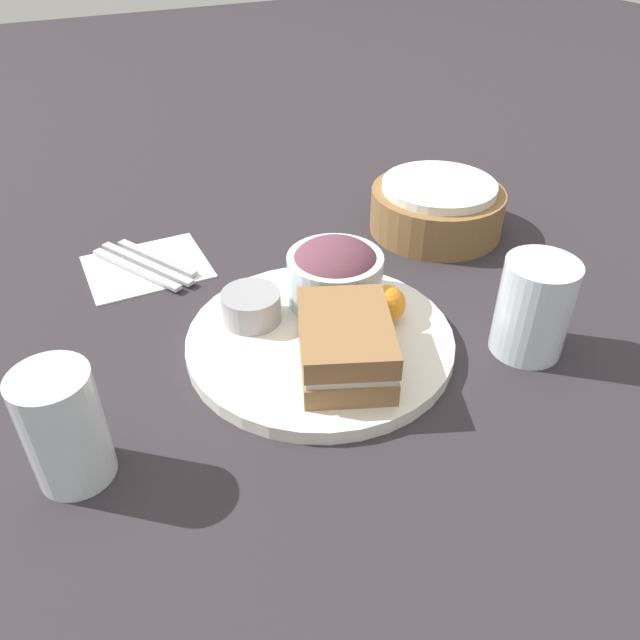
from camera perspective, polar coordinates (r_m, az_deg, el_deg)
ground_plane at (r=0.70m, az=0.00°, el=-2.38°), size 4.00×4.00×0.00m
plate at (r=0.69m, az=0.00°, el=-1.86°), size 0.30×0.30×0.02m
sandwich at (r=0.63m, az=2.03°, el=-2.30°), size 0.15×0.13×0.06m
salad_bowl at (r=0.72m, az=1.37°, el=4.35°), size 0.11×0.11×0.08m
dressing_cup at (r=0.71m, az=-6.30°, el=1.24°), size 0.07×0.07×0.03m
orange_wedge at (r=0.70m, az=6.12°, el=1.47°), size 0.04×0.04×0.04m
drink_glass at (r=0.70m, az=18.95°, el=1.08°), size 0.08×0.08×0.11m
bread_basket at (r=0.93m, az=10.62°, el=10.06°), size 0.19×0.19×0.07m
napkin at (r=0.87m, az=-15.55°, el=4.77°), size 0.13×0.15×0.00m
fork at (r=0.85m, az=-16.49°, el=4.50°), size 0.15×0.09×0.01m
knife at (r=0.86m, az=-15.60°, el=5.03°), size 0.16×0.09×0.01m
spoon at (r=0.87m, az=-14.72°, el=5.54°), size 0.13×0.08×0.01m
water_glass at (r=0.57m, az=-22.37°, el=-9.08°), size 0.07×0.07×0.11m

